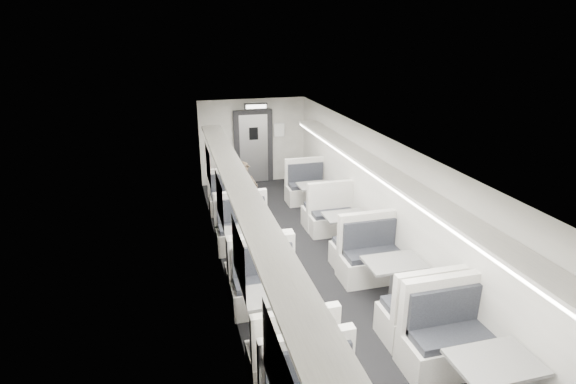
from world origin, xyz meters
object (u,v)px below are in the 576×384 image
booth_right_a (316,199)px  exit_sign (256,106)px  booth_left_b (250,249)px  booth_left_a (234,209)px  booth_right_c (393,283)px  booth_left_c (276,316)px  vestibule_door (254,147)px  booth_right_b (345,231)px  passenger (245,200)px

booth_right_a → exit_sign: exit_sign is taller
booth_left_b → exit_sign: size_ratio=3.53×
booth_left_a → booth_right_c: size_ratio=0.88×
booth_right_a → booth_left_b: bearing=-132.3°
booth_left_b → exit_sign: bearing=77.2°
booth_left_b → booth_left_c: (0.00, -2.12, -0.00)m
booth_right_c → vestibule_door: (-1.00, 6.64, 0.64)m
booth_left_c → booth_right_b: 3.17m
passenger → exit_sign: 3.46m
booth_left_b → passenger: (0.15, 1.38, 0.44)m
booth_right_b → booth_right_c: 2.09m
booth_left_b → vestibule_door: 5.04m
booth_right_b → exit_sign: bearing=103.8°
booth_left_c → booth_left_b: bearing=90.0°
booth_left_a → exit_sign: exit_sign is taller
booth_left_c → booth_right_b: (2.00, 2.46, -0.02)m
vestibule_door → booth_left_a: bearing=-109.6°
passenger → vestibule_door: size_ratio=0.79×
booth_right_b → vestibule_door: vestibule_door is taller
exit_sign → booth_left_a: bearing=-113.4°
booth_right_b → booth_left_a: bearing=138.7°
vestibule_door → booth_left_b: bearing=-101.5°
booth_left_a → booth_left_b: bearing=-90.0°
booth_left_b → booth_right_a: size_ratio=1.04×
booth_left_a → booth_right_c: (2.00, -3.84, 0.05)m
booth_left_a → booth_left_c: (0.00, -4.22, 0.04)m
booth_left_a → booth_right_a: booth_right_a is taller
booth_right_c → booth_right_b: bearing=90.0°
booth_right_a → booth_left_a: bearing=-177.0°
booth_left_c → exit_sign: size_ratio=3.52×
booth_left_b → exit_sign: exit_sign is taller
exit_sign → vestibule_door: bearing=90.0°
booth_left_a → passenger: 0.87m
booth_left_b → passenger: 1.46m
booth_left_b → booth_right_a: bearing=47.7°
vestibule_door → exit_sign: (0.00, -0.49, 1.24)m
booth_left_b → vestibule_door: size_ratio=1.04×
booth_right_a → booth_right_c: 3.95m
booth_left_c → booth_right_a: booth_left_c is taller
booth_right_b → vestibule_door: bearing=102.4°
exit_sign → booth_right_b: bearing=-76.2°
booth_left_b → vestibule_door: vestibule_door is taller
exit_sign → booth_left_c: bearing=-98.7°
booth_left_b → exit_sign: (1.00, 4.41, 1.89)m
booth_right_a → booth_right_b: bearing=-90.0°
booth_left_b → booth_left_a: bearing=90.0°
booth_left_b → exit_sign: 4.90m
booth_left_a → passenger: size_ratio=1.19×
booth_left_b → booth_right_a: (2.00, 2.20, -0.01)m
booth_left_a → booth_right_b: (2.00, -1.76, 0.01)m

